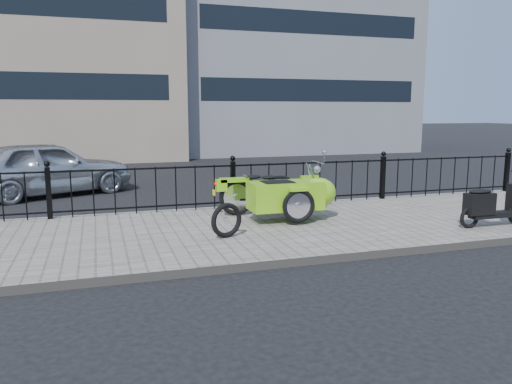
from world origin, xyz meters
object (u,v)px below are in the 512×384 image
object	(u,v)px
motorcycle_sidecar	(292,193)
spare_tire	(227,220)
scooter	(490,206)
sedan_car	(47,168)

from	to	relation	value
motorcycle_sidecar	spare_tire	xyz separation A→B (m)	(-1.48, -0.97, -0.20)
scooter	spare_tire	bearing A→B (deg)	171.90
motorcycle_sidecar	scooter	xyz separation A→B (m)	(3.02, -1.61, -0.11)
motorcycle_sidecar	sedan_car	distance (m)	6.68
motorcycle_sidecar	spare_tire	distance (m)	1.78
motorcycle_sidecar	sedan_car	size ratio (longest dim) A/B	0.56
spare_tire	scooter	bearing A→B (deg)	-8.10
spare_tire	sedan_car	xyz separation A→B (m)	(-3.09, 5.85, 0.29)
scooter	spare_tire	distance (m)	4.54
motorcycle_sidecar	scooter	size ratio (longest dim) A/B	1.64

